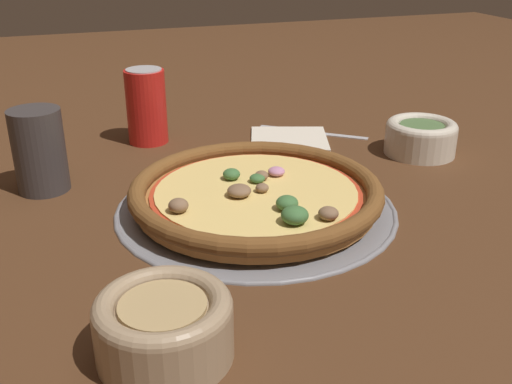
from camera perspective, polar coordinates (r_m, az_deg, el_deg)
ground_plane at (r=0.77m, az=0.00°, el=-1.65°), size 3.00×3.00×0.00m
pizza_tray at (r=0.77m, az=0.00°, el=-1.41°), size 0.36×0.36×0.01m
pizza at (r=0.76m, az=0.02°, el=-0.06°), size 0.32×0.32×0.04m
bowl_near at (r=0.52m, az=-8.77°, el=-12.33°), size 0.12×0.12×0.06m
bowl_far at (r=0.99m, az=15.42°, el=5.17°), size 0.11×0.11×0.05m
drinking_cup at (r=0.86m, az=-19.95°, el=3.72°), size 0.07×0.07×0.11m
napkin at (r=1.03m, az=3.17°, el=5.20°), size 0.16×0.16×0.01m
fork at (r=1.07m, az=4.75°, el=5.75°), size 0.16×0.14×0.00m
beverage_can at (r=1.02m, az=-10.40°, el=8.03°), size 0.07×0.07×0.12m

